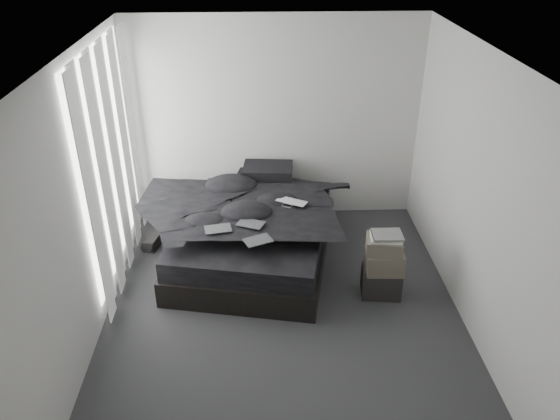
{
  "coord_description": "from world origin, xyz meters",
  "views": [
    {
      "loc": [
        -0.21,
        -4.39,
        3.64
      ],
      "look_at": [
        0.0,
        0.8,
        0.75
      ],
      "focal_mm": 35.0,
      "sensor_mm": 36.0,
      "label": 1
    }
  ],
  "objects_px": {
    "bed": "(255,246)",
    "laptop": "(290,198)",
    "box_lower": "(381,281)",
    "side_stand": "(184,223)"
  },
  "relations": [
    {
      "from": "laptop",
      "to": "side_stand",
      "type": "bearing_deg",
      "value": -164.76
    },
    {
      "from": "bed",
      "to": "box_lower",
      "type": "height_order",
      "value": "box_lower"
    },
    {
      "from": "laptop",
      "to": "side_stand",
      "type": "relative_size",
      "value": 0.54
    },
    {
      "from": "side_stand",
      "to": "box_lower",
      "type": "height_order",
      "value": "side_stand"
    },
    {
      "from": "side_stand",
      "to": "box_lower",
      "type": "xyz_separation_m",
      "value": [
        2.19,
        -1.04,
        -0.17
      ]
    },
    {
      "from": "laptop",
      "to": "box_lower",
      "type": "xyz_separation_m",
      "value": [
        0.94,
        -0.73,
        -0.64
      ]
    },
    {
      "from": "bed",
      "to": "laptop",
      "type": "relative_size",
      "value": 6.24
    },
    {
      "from": "bed",
      "to": "side_stand",
      "type": "bearing_deg",
      "value": 172.61
    },
    {
      "from": "bed",
      "to": "box_lower",
      "type": "xyz_separation_m",
      "value": [
        1.34,
        -0.75,
        0.0
      ]
    },
    {
      "from": "laptop",
      "to": "box_lower",
      "type": "bearing_deg",
      "value": -8.69
    }
  ]
}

